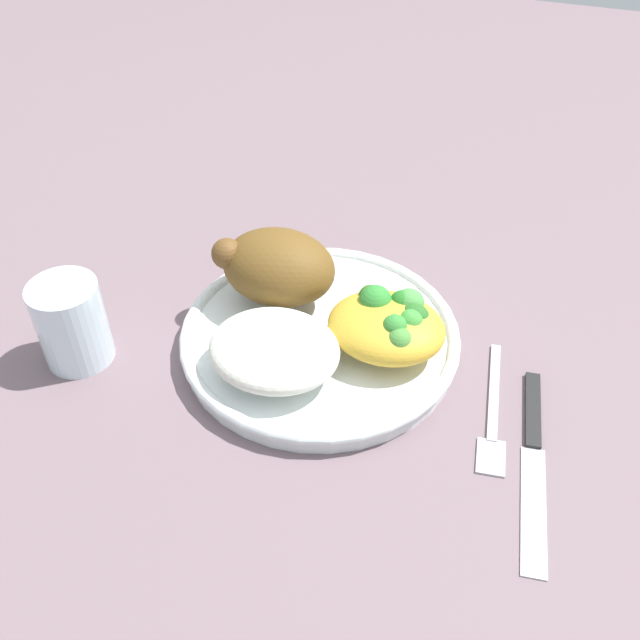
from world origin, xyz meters
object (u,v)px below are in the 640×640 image
object	(u,v)px
water_glass	(72,323)
fork	(493,412)
mac_cheese_with_broccoli	(390,321)
rice_pile	(274,350)
roasted_chicken	(277,266)
plate	(320,337)
knife	(533,446)

from	to	relation	value
water_glass	fork	bearing A→B (deg)	-172.21
mac_cheese_with_broccoli	fork	world-z (taller)	mac_cheese_with_broccoli
water_glass	rice_pile	bearing A→B (deg)	-172.19
roasted_chicken	fork	xyz separation A→B (m)	(-0.21, 0.06, -0.05)
plate	roasted_chicken	xyz separation A→B (m)	(0.05, -0.03, 0.04)
mac_cheese_with_broccoli	fork	bearing A→B (deg)	159.99
plate	water_glass	size ratio (longest dim) A/B	3.16
water_glass	mac_cheese_with_broccoli	bearing A→B (deg)	-161.77
plate	rice_pile	size ratio (longest dim) A/B	2.27
rice_pile	fork	xyz separation A→B (m)	(-0.18, -0.02, -0.04)
roasted_chicken	mac_cheese_with_broccoli	distance (m)	0.12
plate	rice_pile	distance (m)	0.07
plate	fork	distance (m)	0.16
plate	knife	size ratio (longest dim) A/B	1.30
roasted_chicken	rice_pile	size ratio (longest dim) A/B	1.01
rice_pile	plate	bearing A→B (deg)	-110.46
mac_cheese_with_broccoli	water_glass	distance (m)	0.27
mac_cheese_with_broccoli	water_glass	bearing A→B (deg)	18.23
rice_pile	water_glass	world-z (taller)	water_glass
roasted_chicken	water_glass	bearing A→B (deg)	37.47
mac_cheese_with_broccoli	knife	xyz separation A→B (m)	(-0.13, 0.06, -0.04)
rice_pile	fork	bearing A→B (deg)	-172.24
roasted_chicken	water_glass	world-z (taller)	roasted_chicken
fork	water_glass	xyz separation A→B (m)	(0.36, 0.05, 0.04)
rice_pile	mac_cheese_with_broccoli	xyz separation A→B (m)	(-0.08, -0.06, 0.00)
rice_pile	fork	size ratio (longest dim) A/B	0.76
fork	mac_cheese_with_broccoli	bearing A→B (deg)	-20.01
rice_pile	mac_cheese_with_broccoli	distance (m)	0.10
roasted_chicken	water_glass	distance (m)	0.18
fork	water_glass	distance (m)	0.36
roasted_chicken	fork	distance (m)	0.23
knife	water_glass	xyz separation A→B (m)	(0.39, 0.02, 0.04)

